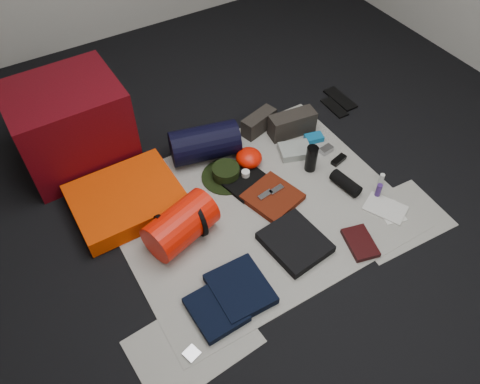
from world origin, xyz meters
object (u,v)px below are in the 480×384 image
compact_camera (326,150)px  paperback_book (360,243)px  water_bottle (311,159)px  sleeping_pad (127,199)px  red_cabinet (71,126)px  navy_duffel (205,143)px  stuff_sack (181,225)px

compact_camera → paperback_book: (-0.30, -0.68, -0.00)m
water_bottle → paperback_book: 0.63m
sleeping_pad → red_cabinet: bearing=100.8°
compact_camera → navy_duffel: bearing=144.4°
sleeping_pad → paperback_book: sleeping_pad is taller
red_cabinet → water_bottle: 1.49m
sleeping_pad → paperback_book: size_ratio=2.83×
sleeping_pad → navy_duffel: bearing=12.5°
sleeping_pad → compact_camera: 1.31m
stuff_sack → water_bottle: stuff_sack is taller
water_bottle → compact_camera: (0.19, 0.07, -0.07)m
paperback_book → stuff_sack: bearing=160.9°
water_bottle → paperback_book: bearing=-100.3°
stuff_sack → navy_duffel: bearing=50.6°
red_cabinet → stuff_sack: red_cabinet is taller
compact_camera → paperback_book: 0.75m
navy_duffel → compact_camera: 0.80m
red_cabinet → paperback_book: bearing=-54.2°
water_bottle → compact_camera: 0.21m
water_bottle → paperback_book: (-0.11, -0.61, -0.08)m
sleeping_pad → stuff_sack: (0.17, -0.38, 0.06)m
navy_duffel → sleeping_pad: bearing=-153.8°
water_bottle → navy_duffel: bearing=139.1°
red_cabinet → stuff_sack: size_ratio=1.67×
compact_camera → water_bottle: bearing=-166.6°
sleeping_pad → water_bottle: 1.15m
red_cabinet → compact_camera: (1.40, -0.78, -0.25)m
sleeping_pad → compact_camera: (1.29, -0.24, -0.04)m
red_cabinet → navy_duffel: 0.82m
sleeping_pad → stuff_sack: 0.42m
sleeping_pad → compact_camera: sleeping_pad is taller
stuff_sack → sleeping_pad: bearing=114.9°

